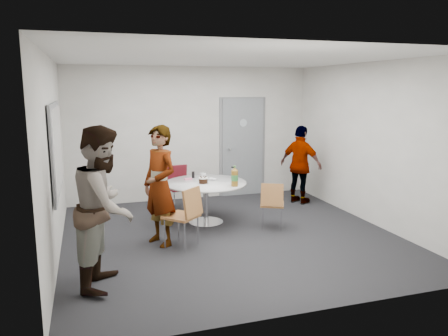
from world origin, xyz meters
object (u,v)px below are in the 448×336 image
object	(u,v)px
door	(242,147)
whiteboard	(57,148)
person_left	(104,207)
person_right	(301,165)
chair_near_right	(272,201)
table	(208,188)
chair_near_left	(186,211)
person_main	(160,186)
chair_far	(179,183)

from	to	relation	value
door	whiteboard	distance (m)	4.25
person_left	person_right	xyz separation A→B (m)	(3.86, 2.61, -0.16)
chair_near_right	person_left	bearing A→B (deg)	-128.94
table	chair_near_left	xyz separation A→B (m)	(-0.60, -1.03, -0.08)
person_right	person_main	bearing A→B (deg)	84.88
chair_near_left	chair_near_right	xyz separation A→B (m)	(1.51, 0.39, -0.07)
chair_near_right	person_right	distance (m)	1.84
person_left	door	bearing A→B (deg)	-22.96
table	chair_near_right	size ratio (longest dim) A/B	1.75
table	chair_far	xyz separation A→B (m)	(-0.29, 0.97, -0.11)
person_left	chair_far	bearing A→B (deg)	-10.40
chair_near_left	door	bearing A→B (deg)	13.25
chair_near_left	person_left	bearing A→B (deg)	173.97
table	door	bearing A→B (deg)	54.41
table	chair_near_right	world-z (taller)	table
chair_near_left	person_right	bearing A→B (deg)	-10.20
whiteboard	chair_near_left	bearing A→B (deg)	-16.54
person_right	whiteboard	bearing A→B (deg)	74.72
chair_near_left	person_main	xyz separation A→B (m)	(-0.32, 0.27, 0.34)
chair_near_left	person_right	xyz separation A→B (m)	(2.71, 1.75, 0.23)
door	chair_near_right	bearing A→B (deg)	-98.44
door	person_right	xyz separation A→B (m)	(0.85, -1.04, -0.25)
table	chair_near_left	bearing A→B (deg)	-120.39
whiteboard	person_main	world-z (taller)	whiteboard
chair_far	person_left	bearing A→B (deg)	57.87
person_left	whiteboard	bearing A→B (deg)	38.44
door	chair_near_right	xyz separation A→B (m)	(-0.36, -2.40, -0.55)
table	person_right	bearing A→B (deg)	18.90
whiteboard	chair_far	distance (m)	2.67
chair_near_right	person_right	xyz separation A→B (m)	(1.21, 1.36, 0.30)
table	chair_far	bearing A→B (deg)	106.79
door	person_left	size ratio (longest dim) A/B	1.14
whiteboard	person_right	distance (m)	4.63
table	person_main	bearing A→B (deg)	-140.89
chair_near_left	person_left	distance (m)	1.49
table	person_main	size ratio (longest dim) A/B	0.78
whiteboard	chair_near_right	size ratio (longest dim) A/B	2.43
chair_far	door	bearing A→B (deg)	-158.34
door	person_left	xyz separation A→B (m)	(-3.01, -3.65, -0.09)
chair_near_right	chair_near_left	bearing A→B (deg)	-139.71
chair_near_left	person_right	world-z (taller)	person_right
door	chair_near_left	xyz separation A→B (m)	(-1.86, -2.79, -0.48)
whiteboard	chair_near_right	distance (m)	3.35
chair_near_left	chair_far	size ratio (longest dim) A/B	1.05
table	chair_far	distance (m)	1.02
door	table	distance (m)	2.20
whiteboard	chair_near_left	xyz separation A→B (m)	(1.70, -0.50, -0.91)
table	chair_near_right	xyz separation A→B (m)	(0.91, -0.63, -0.15)
table	person_right	size ratio (longest dim) A/B	0.88
chair_near_right	person_right	world-z (taller)	person_right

